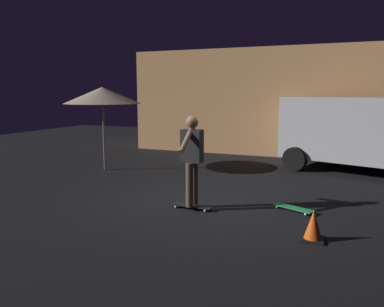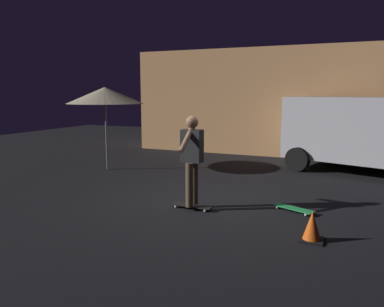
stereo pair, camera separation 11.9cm
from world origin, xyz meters
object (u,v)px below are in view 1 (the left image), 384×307
(parked_van, at_px, (375,130))
(traffic_cone, at_px, (313,226))
(patio_umbrella, at_px, (102,95))
(skateboard_spare, at_px, (293,208))
(skateboard_ridden, at_px, (192,206))
(skater, at_px, (192,154))

(parked_van, distance_m, traffic_cone, 5.75)
(patio_umbrella, distance_m, skateboard_spare, 6.12)
(parked_van, distance_m, skateboard_spare, 4.63)
(skateboard_ridden, bearing_deg, patio_umbrella, 146.26)
(skateboard_spare, height_order, traffic_cone, traffic_cone)
(parked_van, relative_size, traffic_cone, 10.76)
(patio_umbrella, relative_size, skateboard_spare, 2.89)
(parked_van, distance_m, patio_umbrella, 7.37)
(parked_van, height_order, traffic_cone, parked_van)
(skater, height_order, traffic_cone, skater)
(skater, bearing_deg, traffic_cone, -18.30)
(skateboard_ridden, xyz_separation_m, skater, (0.00, 0.00, 0.98))
(skateboard_ridden, distance_m, skateboard_spare, 1.87)
(skater, distance_m, traffic_cone, 2.50)
(skateboard_ridden, bearing_deg, skateboard_spare, 18.63)
(patio_umbrella, xyz_separation_m, skateboard_ridden, (3.70, -2.47, -2.02))
(patio_umbrella, distance_m, skateboard_ridden, 4.89)
(patio_umbrella, relative_size, traffic_cone, 5.00)
(parked_van, bearing_deg, skateboard_spare, -108.83)
(parked_van, xyz_separation_m, patio_umbrella, (-6.92, -2.38, 0.91))
(skater, relative_size, traffic_cone, 3.63)
(skateboard_ridden, bearing_deg, skater, 0.00)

